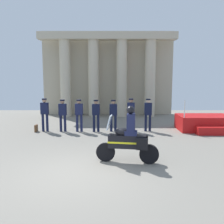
% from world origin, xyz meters
% --- Properties ---
extents(ground_plane, '(28.00, 28.00, 0.00)m').
position_xyz_m(ground_plane, '(0.00, 0.00, 0.00)').
color(ground_plane, gray).
extents(colonnade_backdrop, '(9.65, 1.61, 6.14)m').
position_xyz_m(colonnade_backdrop, '(0.67, 11.30, 3.28)').
color(colonnade_backdrop, '#B6AB91').
rests_on(colonnade_backdrop, ground_plane).
extents(reviewing_stand, '(2.74, 2.19, 1.69)m').
position_xyz_m(reviewing_stand, '(5.91, 5.96, 0.38)').
color(reviewing_stand, '#B71414').
rests_on(reviewing_stand, ground_plane).
extents(officer_in_row_0, '(0.40, 0.25, 1.73)m').
position_xyz_m(officer_in_row_0, '(-2.51, 5.70, 1.02)').
color(officer_in_row_0, '#141938').
rests_on(officer_in_row_0, ground_plane).
extents(officer_in_row_1, '(0.40, 0.25, 1.68)m').
position_xyz_m(officer_in_row_1, '(-1.57, 5.66, 0.99)').
color(officer_in_row_1, '#141938').
rests_on(officer_in_row_1, ground_plane).
extents(officer_in_row_2, '(0.40, 0.25, 1.68)m').
position_xyz_m(officer_in_row_2, '(-0.72, 5.66, 0.99)').
color(officer_in_row_2, '#191E42').
rests_on(officer_in_row_2, ground_plane).
extents(officer_in_row_3, '(0.40, 0.25, 1.66)m').
position_xyz_m(officer_in_row_3, '(0.16, 5.59, 0.98)').
color(officer_in_row_3, black).
rests_on(officer_in_row_3, ground_plane).
extents(officer_in_row_4, '(0.40, 0.25, 1.65)m').
position_xyz_m(officer_in_row_4, '(1.05, 5.68, 0.98)').
color(officer_in_row_4, black).
rests_on(officer_in_row_4, ground_plane).
extents(officer_in_row_5, '(0.40, 0.25, 1.72)m').
position_xyz_m(officer_in_row_5, '(1.97, 5.72, 1.02)').
color(officer_in_row_5, '#141938').
rests_on(officer_in_row_5, ground_plane).
extents(officer_in_row_6, '(0.40, 0.25, 1.70)m').
position_xyz_m(officer_in_row_6, '(2.86, 5.75, 1.01)').
color(officer_in_row_6, black).
rests_on(officer_in_row_6, ground_plane).
extents(motorcycle_with_rider, '(2.08, 0.75, 1.90)m').
position_xyz_m(motorcycle_with_rider, '(1.55, 0.94, 0.79)').
color(motorcycle_with_rider, black).
rests_on(motorcycle_with_rider, ground_plane).
extents(briefcase_on_ground, '(0.10, 0.32, 0.36)m').
position_xyz_m(briefcase_on_ground, '(-2.97, 5.64, 0.18)').
color(briefcase_on_ground, brown).
rests_on(briefcase_on_ground, ground_plane).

